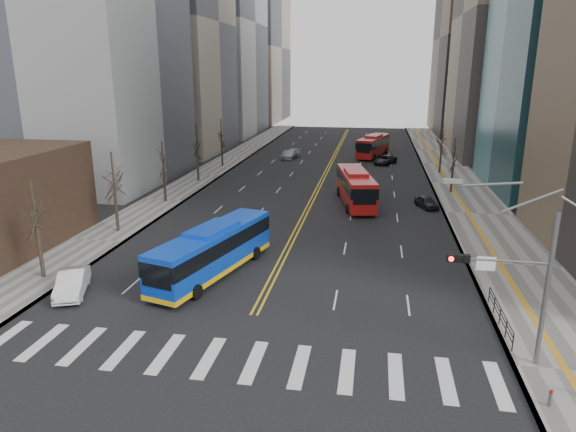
{
  "coord_description": "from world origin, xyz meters",
  "views": [
    {
      "loc": [
        6.75,
        -22.39,
        14.34
      ],
      "look_at": [
        1.28,
        9.82,
        4.95
      ],
      "focal_mm": 32.0,
      "sensor_mm": 36.0,
      "label": 1
    }
  ],
  "objects": [
    {
      "name": "car_white",
      "position": [
        -12.5,
        6.0,
        0.78
      ],
      "size": [
        3.27,
        5.01,
        1.56
      ],
      "primitive_type": "imported",
      "rotation": [
        0.0,
        0.0,
        0.38
      ],
      "color": "silver",
      "rests_on": "ground"
    },
    {
      "name": "blue_bus",
      "position": [
        -4.34,
        10.79,
        1.9
      ],
      "size": [
        5.9,
        12.76,
        3.63
      ],
      "color": "#0D3DC7",
      "rests_on": "ground"
    },
    {
      "name": "signal_mast",
      "position": [
        13.77,
        2.0,
        4.86
      ],
      "size": [
        5.37,
        0.37,
        9.39
      ],
      "color": "slate",
      "rests_on": "ground"
    },
    {
      "name": "office_towers",
      "position": [
        0.12,
        68.51,
        23.92
      ],
      "size": [
        83.0,
        134.0,
        58.0
      ],
      "color": "#9C9C9F",
      "rests_on": "ground"
    },
    {
      "name": "car_dark_far",
      "position": [
        8.43,
        58.36,
        0.69
      ],
      "size": [
        4.08,
        5.43,
        1.37
      ],
      "primitive_type": "imported",
      "rotation": [
        0.0,
        0.0,
        -0.42
      ],
      "color": "black",
      "rests_on": "ground"
    },
    {
      "name": "sidewalk_left",
      "position": [
        -16.5,
        45.0,
        0.07
      ],
      "size": [
        5.0,
        130.0,
        0.15
      ],
      "primitive_type": "cube",
      "color": "slate",
      "rests_on": "ground"
    },
    {
      "name": "sidewalk_right",
      "position": [
        17.5,
        45.0,
        0.07
      ],
      "size": [
        7.0,
        130.0,
        0.15
      ],
      "primitive_type": "cube",
      "color": "slate",
      "rests_on": "ground"
    },
    {
      "name": "car_dark_mid",
      "position": [
        12.5,
        32.44,
        0.63
      ],
      "size": [
        2.72,
        3.98,
        1.26
      ],
      "primitive_type": "imported",
      "rotation": [
        0.0,
        0.0,
        0.37
      ],
      "color": "black",
      "rests_on": "ground"
    },
    {
      "name": "pedestrian_railing",
      "position": [
        14.3,
        6.0,
        0.82
      ],
      "size": [
        0.06,
        6.06,
        1.02
      ],
      "color": "black",
      "rests_on": "sidewalk_right"
    },
    {
      "name": "red_bus_near",
      "position": [
        4.88,
        32.77,
        2.09
      ],
      "size": [
        5.0,
        12.22,
        3.76
      ],
      "color": "#A51311",
      "rests_on": "ground"
    },
    {
      "name": "centerline",
      "position": [
        0.0,
        55.0,
        0.01
      ],
      "size": [
        0.55,
        100.0,
        0.01
      ],
      "color": "gold",
      "rests_on": "ground"
    },
    {
      "name": "street_trees",
      "position": [
        -7.18,
        34.55,
        4.87
      ],
      "size": [
        35.2,
        47.2,
        7.6
      ],
      "color": "black",
      "rests_on": "ground"
    },
    {
      "name": "red_bus_far",
      "position": [
        6.49,
        65.35,
        2.04
      ],
      "size": [
        5.61,
        11.89,
        3.67
      ],
      "color": "#A51311",
      "rests_on": "ground"
    },
    {
      "name": "bollards",
      "position": [
        16.27,
        -0.17,
        0.55
      ],
      "size": [
        2.87,
        3.17,
        0.78
      ],
      "color": "slate",
      "rests_on": "sidewalk_right"
    },
    {
      "name": "crosswalk",
      "position": [
        0.0,
        0.0,
        0.01
      ],
      "size": [
        26.7,
        4.0,
        0.01
      ],
      "color": "silver",
      "rests_on": "ground"
    },
    {
      "name": "car_silver",
      "position": [
        -7.0,
        61.04,
        0.72
      ],
      "size": [
        3.07,
        5.3,
        1.44
      ],
      "primitive_type": "imported",
      "rotation": [
        0.0,
        0.0,
        -0.22
      ],
      "color": "#ADACB2",
      "rests_on": "ground"
    },
    {
      "name": "ground",
      "position": [
        0.0,
        0.0,
        0.0
      ],
      "size": [
        220.0,
        220.0,
        0.0
      ],
      "primitive_type": "plane",
      "color": "black"
    }
  ]
}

